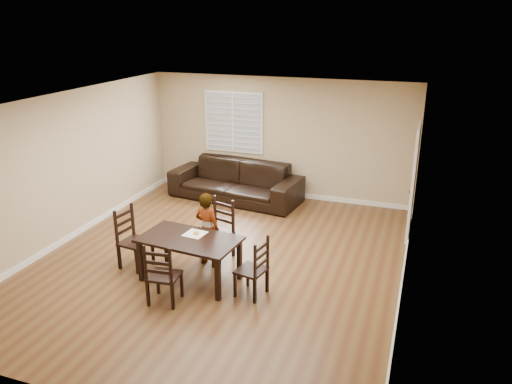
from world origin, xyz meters
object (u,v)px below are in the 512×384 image
(dining_table, at_px, (189,243))
(chair_right, at_px, (258,271))
(child, at_px, (208,230))
(donut, at_px, (196,233))
(chair_near, at_px, (222,230))
(sofa, at_px, (235,181))
(chair_far, at_px, (161,278))
(chair_left, at_px, (129,239))

(dining_table, bearing_deg, chair_right, -0.56)
(dining_table, xyz_separation_m, child, (0.05, 0.55, 0.01))
(dining_table, bearing_deg, donut, 83.66)
(chair_near, height_order, chair_right, chair_near)
(dining_table, xyz_separation_m, sofa, (-0.68, 3.65, -0.20))
(child, distance_m, donut, 0.40)
(chair_far, height_order, child, child)
(chair_left, bearing_deg, chair_far, -121.79)
(chair_right, xyz_separation_m, child, (-1.11, 0.68, 0.21))
(chair_left, relative_size, sofa, 0.35)
(dining_table, height_order, sofa, sofa)
(chair_far, xyz_separation_m, sofa, (-0.62, 4.46, -0.01))
(chair_right, height_order, child, child)
(chair_left, height_order, sofa, chair_left)
(dining_table, distance_m, child, 0.56)
(dining_table, relative_size, chair_right, 1.72)
(chair_right, relative_size, child, 0.73)
(chair_near, bearing_deg, child, -81.80)
(chair_far, distance_m, child, 1.39)
(chair_far, relative_size, donut, 9.62)
(chair_far, xyz_separation_m, chair_right, (1.22, 0.69, -0.01))
(chair_near, distance_m, chair_far, 1.80)
(child, height_order, sofa, child)
(chair_near, xyz_separation_m, donut, (-0.09, -0.81, 0.28))
(chair_near, distance_m, chair_left, 1.55)
(chair_near, bearing_deg, dining_table, -79.92)
(chair_left, bearing_deg, dining_table, -87.77)
(chair_far, relative_size, chair_left, 0.94)
(sofa, bearing_deg, chair_left, -90.46)
(chair_near, distance_m, sofa, 2.79)
(dining_table, relative_size, chair_left, 1.57)
(chair_far, relative_size, chair_right, 1.03)
(chair_left, relative_size, donut, 10.20)
(chair_near, relative_size, chair_left, 1.00)
(dining_table, height_order, chair_left, chair_left)
(chair_left, bearing_deg, donut, -79.57)
(donut, bearing_deg, child, 87.22)
(dining_table, distance_m, chair_left, 1.19)
(donut, height_order, sofa, sofa)
(chair_far, bearing_deg, chair_near, -101.78)
(chair_right, relative_size, sofa, 0.32)
(dining_table, distance_m, sofa, 3.72)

